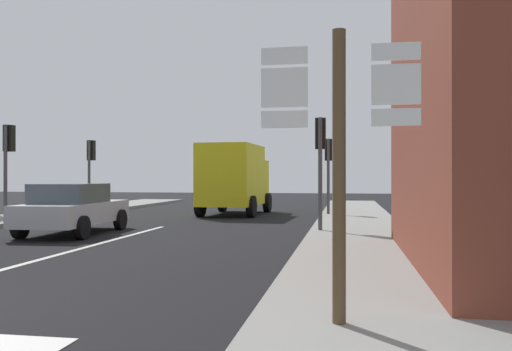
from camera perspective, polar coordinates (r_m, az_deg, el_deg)
ground_plane at (r=16.23m, az=-12.36°, el=-6.04°), size 80.00×80.00×0.00m
sidewalk_right at (r=13.07m, az=11.21°, el=-7.16°), size 2.80×44.00×0.14m
lane_centre_stripe at (r=12.64m, az=-19.25°, el=-7.68°), size 0.16×12.00×0.01m
sedan_far at (r=16.40m, az=-18.97°, el=-3.31°), size 2.12×4.27×1.47m
delivery_truck at (r=23.56m, az=-2.31°, el=-0.19°), size 2.67×5.09×3.05m
route_sign_post at (r=5.64m, az=8.87°, el=2.36°), size 1.66×0.14×3.20m
traffic_light_near_right at (r=15.57m, az=6.91°, el=2.92°), size 0.30×0.49×3.38m
traffic_light_far_left at (r=25.10m, az=-17.26°, el=1.65°), size 0.30×0.49×3.32m
traffic_light_far_right at (r=22.38m, az=7.75°, el=1.74°), size 0.30×0.49×3.25m
traffic_light_near_left at (r=20.01m, az=-24.98°, el=2.38°), size 0.30×0.49×3.43m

